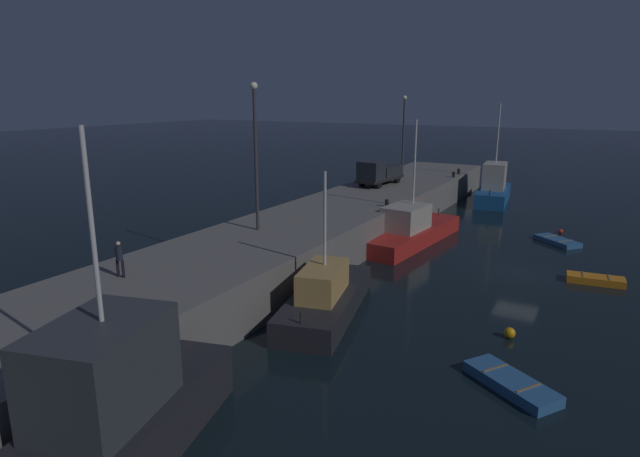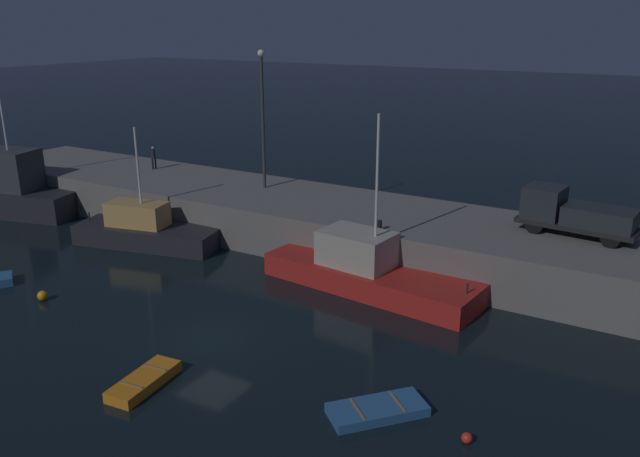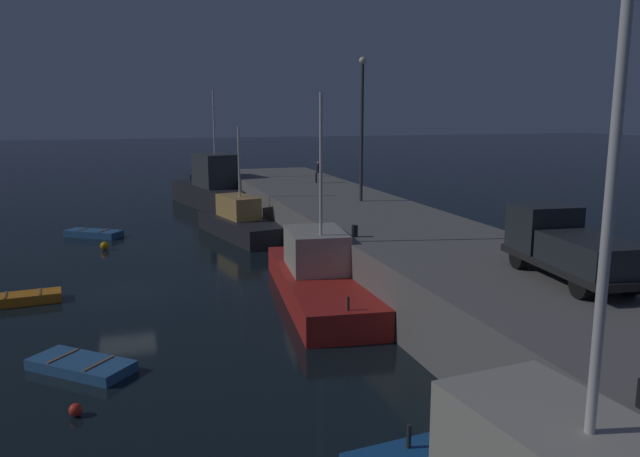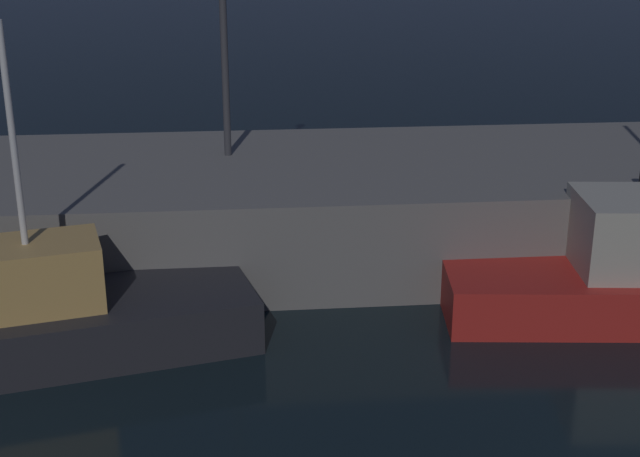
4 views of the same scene
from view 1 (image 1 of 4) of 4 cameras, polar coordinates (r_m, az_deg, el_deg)
name	(u,v)px [view 1 (image 1 of 4)]	position (r m, az deg, el deg)	size (l,w,h in m)	color
ground_plane	(519,273)	(35.02, 20.47, -4.49)	(320.00, 320.00, 0.00)	black
pier_quay	(328,227)	(38.62, 0.83, 0.12)	(61.33, 8.02, 2.62)	slate
fishing_trawler_red	(409,230)	(39.66, 9.50, -0.18)	(11.65, 4.39, 8.94)	red
fishing_boat_blue	(95,432)	(16.90, -22.94, -19.41)	(11.78, 6.02, 9.87)	#232328
fishing_boat_white	(494,188)	(57.08, 18.07, 4.10)	(9.36, 3.76, 9.86)	#195193
fishing_boat_orange	(325,297)	(26.57, 0.58, -7.34)	(9.30, 4.79, 7.18)	#232328
dinghy_orange_near	(511,383)	(21.80, 19.74, -15.29)	(3.19, 3.82, 0.47)	#2D6099
rowboat_white_mid	(595,280)	(34.94, 27.37, -4.88)	(1.46, 3.17, 0.46)	orange
dinghy_red_small	(557,241)	(43.05, 24.01, -1.22)	(3.33, 3.52, 0.39)	#2D6099
mooring_buoy_near	(561,231)	(46.14, 24.33, -0.28)	(0.37, 0.37, 0.37)	red
mooring_buoy_mid	(510,333)	(25.80, 19.62, -10.47)	(0.50, 0.50, 0.50)	orange
lamp_post_west	(256,147)	(31.96, -6.90, 8.68)	(0.44, 0.44, 8.73)	#38383D
lamp_post_east	(404,129)	(56.43, 8.93, 10.50)	(0.44, 0.44, 7.98)	#38383D
utility_truck	(379,173)	(49.12, 6.33, 5.96)	(5.94, 2.55, 2.31)	black
dockworker	(119,257)	(25.53, -20.66, -2.86)	(0.33, 0.44, 1.67)	black
bollard_west	(454,174)	(55.44, 14.09, 5.62)	(0.28, 0.28, 0.54)	black
bollard_central	(387,203)	(39.68, 7.15, 2.72)	(0.28, 0.28, 0.53)	black
bollard_east	(459,171)	(57.87, 14.61, 5.93)	(0.28, 0.28, 0.55)	black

